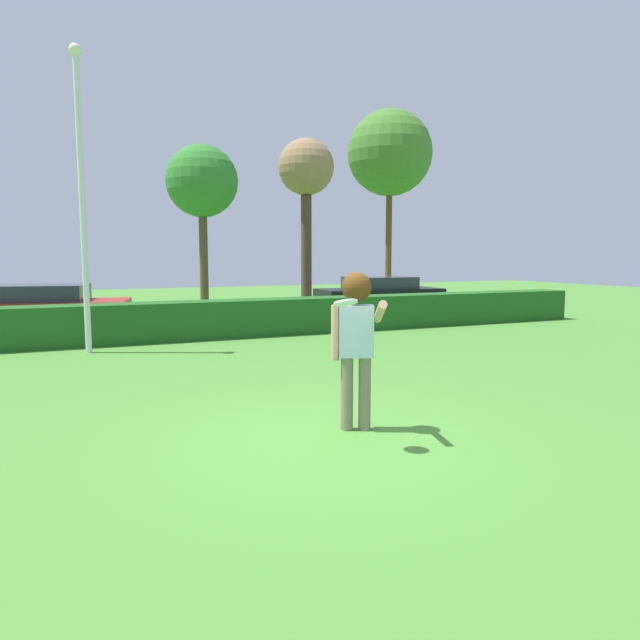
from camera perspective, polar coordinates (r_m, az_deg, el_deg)
ground_plane at (r=6.31m, az=1.00°, el=-11.73°), size 60.00×60.00×0.00m
person at (r=6.38m, az=3.63°, el=-1.08°), size 0.53×0.83×1.79m
frisbee at (r=5.66m, az=2.58°, el=1.75°), size 0.24×0.23×0.10m
lamppost at (r=12.50m, az=-22.65°, el=12.19°), size 0.24×0.24×6.02m
hedge_row at (r=13.83m, az=-13.17°, el=-0.05°), size 23.03×0.90×0.89m
parked_car_red at (r=15.80m, az=-26.13°, el=1.14°), size 4.46×2.53×1.25m
parked_car_black at (r=19.57m, az=5.93°, el=2.66°), size 4.29×2.00×1.25m
willow_tree at (r=20.36m, az=-11.66°, el=13.24°), size 2.44×2.44×5.70m
bare_elm_tree at (r=22.11m, az=-1.39°, el=14.43°), size 2.10×2.10×6.31m
maple_tree at (r=25.91m, az=6.96°, el=16.11°), size 3.67×3.67×8.20m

